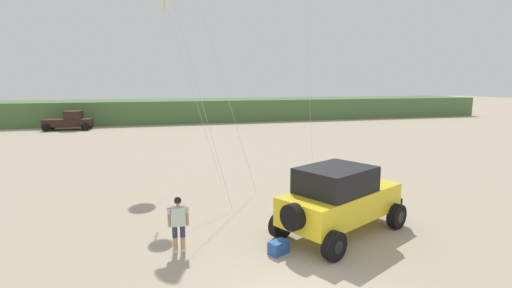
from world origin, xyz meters
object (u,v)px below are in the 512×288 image
Objects in this scene: person_watching at (178,221)px; distant_pickup at (69,121)px; jeep at (340,198)px; cooler_box at (279,247)px.

distant_pickup is at bearing 105.36° from person_watching.
distant_pickup is at bearing 113.46° from jeep.
cooler_box is at bearing -70.70° from distant_pickup.
jeep is 3.00× the size of person_watching.
person_watching is at bearing -179.95° from jeep.
jeep is 2.75m from cooler_box.
jeep is at bearing 0.05° from person_watching.
jeep is 35.25m from distant_pickup.
cooler_box is (2.75, -0.88, -0.75)m from person_watching.
distant_pickup is (-14.03, 32.34, -0.26)m from jeep.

